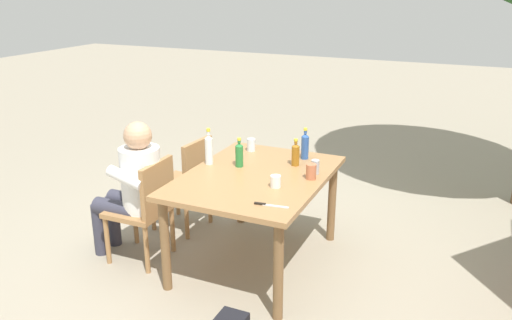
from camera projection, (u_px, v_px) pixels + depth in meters
ground_plane at (256, 261)px, 4.27m from camera, size 24.00×24.00×0.00m
dining_table at (256, 186)px, 4.05m from camera, size 1.42×1.05×0.77m
chair_near_right at (146, 205)px, 4.15m from camera, size 0.45×0.45×0.87m
chair_near_left at (188, 179)px, 4.70m from camera, size 0.47×0.47×0.87m
person_in_white_shirt at (134, 184)px, 4.14m from camera, size 0.47×0.61×1.18m
bottle_blue at (305, 146)px, 4.34m from camera, size 0.06×0.06×0.27m
bottle_green at (239, 154)px, 4.16m from camera, size 0.06×0.06×0.24m
bottle_clear at (209, 149)px, 4.21m from camera, size 0.06×0.06×0.30m
bottle_amber at (296, 154)px, 4.18m from camera, size 0.06×0.06×0.23m
cup_glass at (251, 145)px, 4.56m from camera, size 0.07×0.07×0.11m
cup_white at (276, 181)px, 3.76m from camera, size 0.08×0.08×0.09m
cup_steel at (315, 167)px, 4.02m from camera, size 0.06×0.06×0.11m
cup_terracotta at (311, 172)px, 3.91m from camera, size 0.08×0.08×0.12m
table_knife at (269, 205)px, 3.46m from camera, size 0.05×0.24×0.01m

